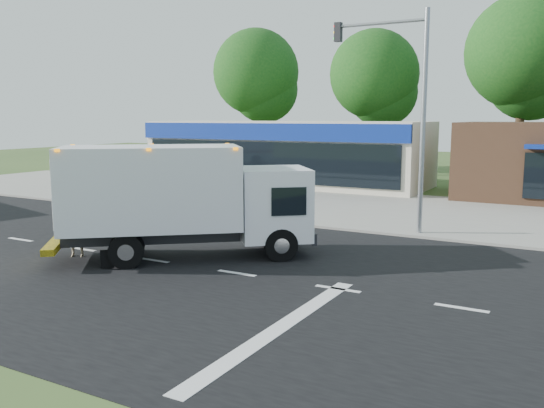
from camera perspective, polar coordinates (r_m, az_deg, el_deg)
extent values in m
plane|color=#385123|center=(15.98, -3.50, -6.91)|extent=(120.00, 120.00, 0.00)
cube|color=black|center=(15.97, -3.50, -6.89)|extent=(60.00, 14.00, 0.02)
cube|color=gray|center=(23.11, 7.53, -1.96)|extent=(60.00, 2.40, 0.12)
cube|color=gray|center=(28.52, 11.84, -0.16)|extent=(60.00, 9.00, 0.02)
cube|color=silver|center=(22.05, -23.65, -3.24)|extent=(1.20, 0.15, 0.01)
cube|color=silver|center=(19.78, -18.35, -4.25)|extent=(1.20, 0.15, 0.01)
cube|color=silver|center=(17.72, -11.74, -5.46)|extent=(1.20, 0.15, 0.01)
cube|color=silver|center=(15.97, -3.50, -6.85)|extent=(1.20, 0.15, 0.01)
cube|color=silver|center=(14.63, 6.55, -8.34)|extent=(1.20, 0.15, 0.01)
cube|color=silver|center=(13.82, 18.27, -9.76)|extent=(1.20, 0.15, 0.01)
cube|color=silver|center=(12.06, 0.92, -12.04)|extent=(0.40, 7.00, 0.01)
cube|color=black|center=(17.80, -11.70, -3.04)|extent=(4.70, 4.10, 0.37)
cube|color=white|center=(17.91, 0.13, 0.09)|extent=(3.03, 3.06, 2.19)
cube|color=black|center=(18.08, 3.23, 0.83)|extent=(1.37, 1.64, 0.94)
cube|color=white|center=(17.57, -11.85, 1.63)|extent=(5.63, 5.23, 2.45)
cube|color=silver|center=(17.86, -20.30, 1.22)|extent=(1.36, 1.66, 1.98)
cube|color=yellow|center=(18.15, -20.63, -3.70)|extent=(1.86, 2.17, 0.19)
cube|color=orange|center=(17.47, -11.97, 5.54)|extent=(5.49, 5.13, 0.08)
cylinder|color=black|center=(19.07, -0.23, -2.79)|extent=(0.97, 0.87, 1.00)
cylinder|color=black|center=(17.17, 0.89, -4.08)|extent=(0.97, 0.87, 1.00)
cylinder|color=black|center=(18.91, -13.81, -3.14)|extent=(0.97, 0.87, 1.00)
cylinder|color=black|center=(16.87, -14.26, -4.57)|extent=(0.97, 0.87, 1.00)
imported|color=tan|center=(18.64, -18.79, -2.49)|extent=(0.72, 0.64, 1.66)
sphere|color=white|center=(18.51, -18.91, -0.07)|extent=(0.28, 0.28, 0.28)
cube|color=beige|center=(37.29, 1.41, 5.12)|extent=(18.00, 6.00, 4.00)
cube|color=navy|center=(34.57, -0.95, 7.17)|extent=(18.00, 0.30, 1.00)
cube|color=black|center=(34.66, -0.94, 4.20)|extent=(17.00, 0.12, 2.40)
cylinder|color=gray|center=(21.23, 14.74, 7.60)|extent=(0.18, 0.18, 8.00)
cylinder|color=gray|center=(21.97, 10.62, 17.19)|extent=(3.40, 0.12, 0.12)
cube|color=black|center=(22.50, 6.58, 16.55)|extent=(0.25, 0.25, 0.70)
cylinder|color=#332114|center=(47.63, -1.58, 7.90)|extent=(0.56, 0.56, 7.35)
sphere|color=#144614|center=(47.76, -1.60, 12.94)|extent=(6.93, 6.93, 6.93)
sphere|color=#144614|center=(47.86, -0.76, 11.30)|extent=(5.46, 5.46, 5.46)
cylinder|color=#332114|center=(43.39, 9.95, 7.38)|extent=(0.56, 0.56, 6.86)
sphere|color=#144614|center=(43.49, 10.09, 12.55)|extent=(6.47, 6.47, 6.47)
sphere|color=#144614|center=(43.73, 10.89, 10.83)|extent=(5.10, 5.10, 5.10)
cylinder|color=#332114|center=(41.17, 23.33, 7.43)|extent=(0.56, 0.56, 7.84)
sphere|color=#144614|center=(41.38, 23.70, 13.64)|extent=(7.39, 7.39, 7.39)
sphere|color=#144614|center=(41.71, 24.35, 11.54)|extent=(5.82, 5.82, 5.82)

